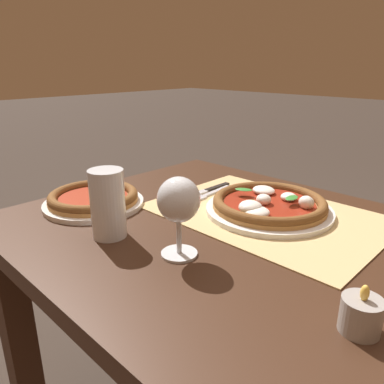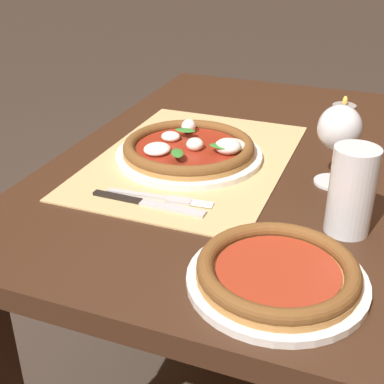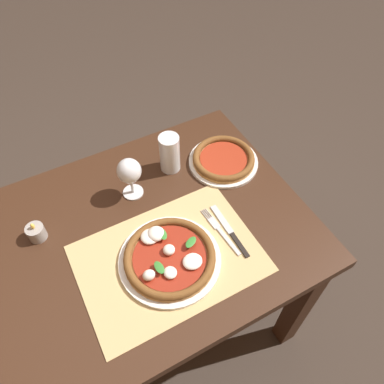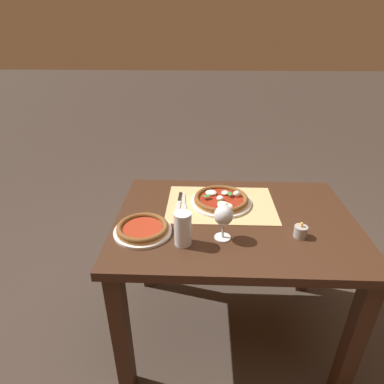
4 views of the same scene
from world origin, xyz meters
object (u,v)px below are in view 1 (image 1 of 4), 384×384
Objects in this scene: wine_glass at (179,203)px; knife at (203,192)px; pizza_near at (269,205)px; votive_candle at (361,316)px; pint_glass at (108,205)px; fork at (207,195)px; pizza_far at (94,199)px.

wine_glass is 0.72× the size of knife.
wine_glass reaches higher than pizza_near.
pizza_near is 1.97× the size of wine_glass.
pint_glass is at bearing 7.85° from votive_candle.
fork is at bearing 4.75° from pizza_near.
votive_candle is (-0.33, -0.02, -0.08)m from wine_glass.
votive_candle reaches higher than fork.
pizza_near is at bearing -91.12° from wine_glass.
pizza_far is at bearing 62.44° from knife.
fork is at bearing -87.16° from pint_glass.
pizza_far is (0.35, 0.27, -0.00)m from pizza_near.
pizza_near is 0.44m from pizza_far.
pizza_near is 2.11× the size of pint_glass.
knife is at bearing -54.40° from wine_glass.
pint_glass is 0.67× the size of knife.
votive_candle is (-0.51, 0.26, 0.02)m from fork.
fork is at bearing -123.05° from pizza_far.
pint_glass is (0.16, 0.04, -0.04)m from wine_glass.
votive_candle is at bearing 153.44° from fork.
fork is 0.57m from votive_candle.
wine_glass is at bearing -164.76° from pint_glass.
pizza_near is at bearing -178.82° from knife.
votive_candle is (-0.32, 0.27, 0.00)m from pizza_near.
pizza_near is 0.31m from wine_glass.
pizza_near reaches higher than pizza_far.
knife is (0.21, 0.00, -0.02)m from pizza_near.
pint_glass is at bearing 15.24° from wine_glass.
pint_glass is at bearing 158.12° from pizza_far.
pizza_far is 0.30m from fork.
pint_glass is at bearing 97.26° from knife.
wine_glass is at bearing 88.88° from pizza_near.
wine_glass reaches higher than knife.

